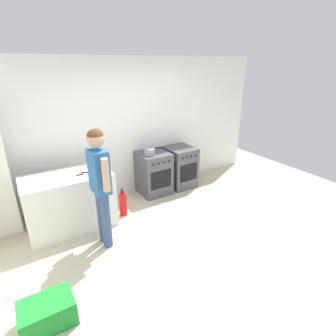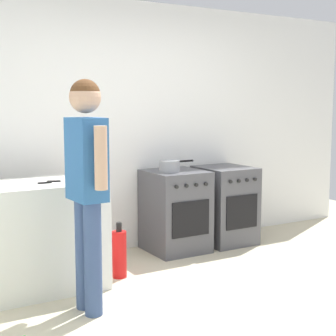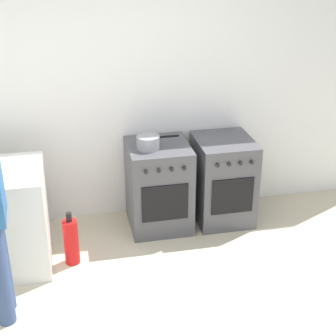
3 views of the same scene
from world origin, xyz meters
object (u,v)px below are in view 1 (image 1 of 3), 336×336
fire_extinguisher (123,204)px  knife_utility (75,176)px  oven_right (180,167)px  person (100,178)px  recycling_crate_lower (48,313)px  pot (150,152)px  knife_chef (90,172)px  oven_left (154,173)px

fire_extinguisher → knife_utility: bearing=178.4°
oven_right → person: size_ratio=0.49×
knife_utility → recycling_crate_lower: size_ratio=0.48×
pot → fire_extinguisher: bearing=-151.1°
knife_utility → fire_extinguisher: bearing=-1.6°
pot → knife_utility: bearing=-164.8°
knife_utility → person: bearing=-72.0°
person → knife_chef: bearing=86.5°
oven_left → recycling_crate_lower: bearing=-139.2°
fire_extinguisher → recycling_crate_lower: bearing=-133.6°
oven_right → person: bearing=-152.5°
oven_right → pot: size_ratio=2.17×
pot → knife_chef: bearing=-162.5°
oven_left → fire_extinguisher: oven_left is taller
pot → knife_utility: pot is taller
pot → fire_extinguisher: (-0.77, -0.42, -0.69)m
oven_right → recycling_crate_lower: size_ratio=1.63×
knife_chef → oven_left: bearing=18.4°
oven_left → knife_utility: (-1.58, -0.46, 0.48)m
oven_right → fire_extinguisher: oven_right is taller
oven_left → knife_utility: size_ratio=3.38×
oven_left → oven_right: (0.65, -0.00, -0.00)m
knife_utility → pot: bearing=15.2°
person → oven_right: bearing=27.5°
oven_right → knife_utility: knife_utility is taller
knife_chef → person: bearing=-93.5°
oven_right → pot: 0.89m
knife_chef → person: size_ratio=0.17×
oven_left → knife_utility: 1.71m
oven_right → knife_chef: 2.10m
oven_right → person: (-2.03, -1.06, 0.62)m
pot → knife_utility: 1.53m
oven_left → person: bearing=-142.7°
fire_extinguisher → pot: bearing=28.9°
knife_chef → recycling_crate_lower: size_ratio=0.57×
oven_left → recycling_crate_lower: (-2.32, -2.00, -0.29)m
knife_chef → person: 0.63m
oven_left → knife_utility: knife_utility is taller
pot → person: 1.63m
recycling_crate_lower → oven_left: bearing=40.8°
oven_left → pot: pot is taller
fire_extinguisher → knife_chef: bearing=176.5°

